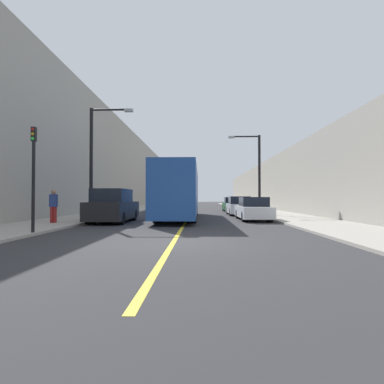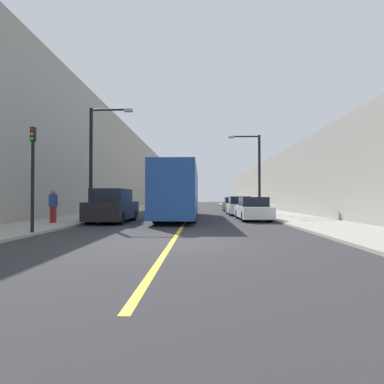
{
  "view_description": "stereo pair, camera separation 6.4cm",
  "coord_description": "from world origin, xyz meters",
  "px_view_note": "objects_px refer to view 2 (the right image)",
  "views": [
    {
      "loc": [
        0.86,
        -9.55,
        1.41
      ],
      "look_at": [
        0.14,
        15.94,
        1.92
      ],
      "focal_mm": 28.0,
      "sensor_mm": 36.0,
      "label": 1
    },
    {
      "loc": [
        0.92,
        -9.55,
        1.41
      ],
      "look_at": [
        0.14,
        15.94,
        1.92
      ],
      "focal_mm": 28.0,
      "sensor_mm": 36.0,
      "label": 2
    }
  ],
  "objects_px": {
    "car_right_mid": "(239,207)",
    "street_lamp_right": "(256,168)",
    "parked_suv_left": "(113,207)",
    "pedestrian": "(53,206)",
    "traffic_light": "(33,175)",
    "car_right_near": "(253,210)",
    "street_lamp_left": "(95,155)",
    "bus": "(179,192)",
    "car_right_far": "(232,205)"
  },
  "relations": [
    {
      "from": "street_lamp_right",
      "to": "street_lamp_left",
      "type": "bearing_deg",
      "value": -148.24
    },
    {
      "from": "parked_suv_left",
      "to": "pedestrian",
      "type": "relative_size",
      "value": 2.75
    },
    {
      "from": "car_right_far",
      "to": "street_lamp_left",
      "type": "relative_size",
      "value": 0.66
    },
    {
      "from": "bus",
      "to": "street_lamp_right",
      "type": "bearing_deg",
      "value": 30.04
    },
    {
      "from": "car_right_near",
      "to": "street_lamp_right",
      "type": "bearing_deg",
      "value": 77.16
    },
    {
      "from": "parked_suv_left",
      "to": "street_lamp_left",
      "type": "distance_m",
      "value": 3.27
    },
    {
      "from": "bus",
      "to": "traffic_light",
      "type": "height_order",
      "value": "traffic_light"
    },
    {
      "from": "parked_suv_left",
      "to": "street_lamp_left",
      "type": "bearing_deg",
      "value": 165.6
    },
    {
      "from": "street_lamp_right",
      "to": "car_right_far",
      "type": "bearing_deg",
      "value": 98.33
    },
    {
      "from": "bus",
      "to": "car_right_mid",
      "type": "height_order",
      "value": "bus"
    },
    {
      "from": "car_right_mid",
      "to": "street_lamp_right",
      "type": "distance_m",
      "value": 3.43
    },
    {
      "from": "street_lamp_right",
      "to": "pedestrian",
      "type": "distance_m",
      "value": 15.12
    },
    {
      "from": "bus",
      "to": "street_lamp_left",
      "type": "height_order",
      "value": "street_lamp_left"
    },
    {
      "from": "parked_suv_left",
      "to": "car_right_far",
      "type": "distance_m",
      "value": 16.75
    },
    {
      "from": "parked_suv_left",
      "to": "street_lamp_right",
      "type": "distance_m",
      "value": 12.1
    },
    {
      "from": "car_right_far",
      "to": "street_lamp_right",
      "type": "distance_m",
      "value": 8.28
    },
    {
      "from": "car_right_far",
      "to": "street_lamp_left",
      "type": "xyz_separation_m",
      "value": [
        -9.55,
        -14.2,
        3.26
      ]
    },
    {
      "from": "street_lamp_left",
      "to": "street_lamp_right",
      "type": "distance_m",
      "value": 12.55
    },
    {
      "from": "car_right_near",
      "to": "car_right_far",
      "type": "xyz_separation_m",
      "value": [
        0.02,
        12.55,
        0.01
      ]
    },
    {
      "from": "bus",
      "to": "pedestrian",
      "type": "distance_m",
      "value": 8.13
    },
    {
      "from": "parked_suv_left",
      "to": "traffic_light",
      "type": "distance_m",
      "value": 6.26
    },
    {
      "from": "street_lamp_left",
      "to": "traffic_light",
      "type": "xyz_separation_m",
      "value": [
        -0.15,
        -6.25,
        -1.64
      ]
    },
    {
      "from": "car_right_far",
      "to": "pedestrian",
      "type": "relative_size",
      "value": 2.51
    },
    {
      "from": "parked_suv_left",
      "to": "car_right_near",
      "type": "bearing_deg",
      "value": 13.11
    },
    {
      "from": "traffic_light",
      "to": "pedestrian",
      "type": "relative_size",
      "value": 2.31
    },
    {
      "from": "bus",
      "to": "street_lamp_right",
      "type": "xyz_separation_m",
      "value": [
        5.9,
        3.41,
        1.98
      ]
    },
    {
      "from": "car_right_near",
      "to": "traffic_light",
      "type": "xyz_separation_m",
      "value": [
        -9.69,
        -7.91,
        1.63
      ]
    },
    {
      "from": "car_right_mid",
      "to": "car_right_far",
      "type": "distance_m",
      "value": 6.9
    },
    {
      "from": "car_right_mid",
      "to": "car_right_far",
      "type": "xyz_separation_m",
      "value": [
        0.18,
        6.9,
        -0.02
      ]
    },
    {
      "from": "street_lamp_right",
      "to": "car_right_mid",
      "type": "bearing_deg",
      "value": 151.74
    },
    {
      "from": "car_right_far",
      "to": "traffic_light",
      "type": "distance_m",
      "value": 22.69
    },
    {
      "from": "car_right_near",
      "to": "car_right_mid",
      "type": "distance_m",
      "value": 5.65
    },
    {
      "from": "bus",
      "to": "car_right_near",
      "type": "distance_m",
      "value": 5.14
    },
    {
      "from": "car_right_near",
      "to": "pedestrian",
      "type": "bearing_deg",
      "value": -162.43
    },
    {
      "from": "pedestrian",
      "to": "traffic_light",
      "type": "bearing_deg",
      "value": -72.27
    },
    {
      "from": "parked_suv_left",
      "to": "car_right_near",
      "type": "distance_m",
      "value": 8.6
    },
    {
      "from": "bus",
      "to": "street_lamp_left",
      "type": "relative_size",
      "value": 1.91
    },
    {
      "from": "car_right_mid",
      "to": "street_lamp_right",
      "type": "xyz_separation_m",
      "value": [
        1.3,
        -0.7,
        3.1
      ]
    },
    {
      "from": "traffic_light",
      "to": "car_right_near",
      "type": "bearing_deg",
      "value": 39.23
    },
    {
      "from": "car_right_far",
      "to": "street_lamp_right",
      "type": "height_order",
      "value": "street_lamp_right"
    },
    {
      "from": "street_lamp_left",
      "to": "street_lamp_right",
      "type": "xyz_separation_m",
      "value": [
        10.67,
        6.6,
        -0.14
      ]
    },
    {
      "from": "car_right_near",
      "to": "street_lamp_left",
      "type": "relative_size",
      "value": 0.7
    },
    {
      "from": "car_right_near",
      "to": "street_lamp_left",
      "type": "xyz_separation_m",
      "value": [
        -9.54,
        -1.65,
        3.27
      ]
    },
    {
      "from": "street_lamp_left",
      "to": "bus",
      "type": "bearing_deg",
      "value": 33.8
    },
    {
      "from": "traffic_light",
      "to": "parked_suv_left",
      "type": "bearing_deg",
      "value": 77.61
    },
    {
      "from": "car_right_mid",
      "to": "street_lamp_left",
      "type": "height_order",
      "value": "street_lamp_left"
    },
    {
      "from": "traffic_light",
      "to": "car_right_far",
      "type": "bearing_deg",
      "value": 64.62
    },
    {
      "from": "car_right_near",
      "to": "car_right_far",
      "type": "height_order",
      "value": "car_right_far"
    },
    {
      "from": "bus",
      "to": "street_lamp_left",
      "type": "distance_m",
      "value": 6.12
    },
    {
      "from": "car_right_near",
      "to": "car_right_far",
      "type": "distance_m",
      "value": 12.55
    }
  ]
}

